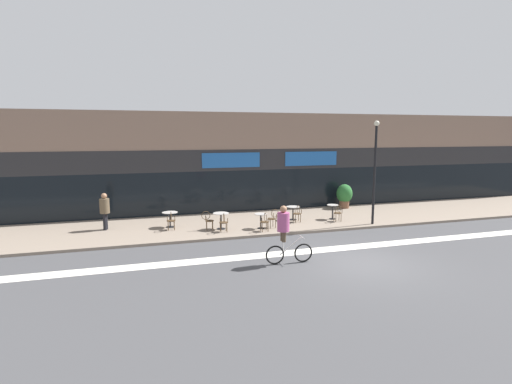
# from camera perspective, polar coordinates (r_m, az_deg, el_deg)

# --- Properties ---
(ground_plane) EXTENTS (120.00, 120.00, 0.00)m
(ground_plane) POSITION_cam_1_polar(r_m,az_deg,el_deg) (15.11, 15.05, -9.79)
(ground_plane) COLOR #424244
(sidewalk_slab) EXTENTS (40.00, 5.50, 0.12)m
(sidewalk_slab) POSITION_cam_1_polar(r_m,az_deg,el_deg) (21.36, 4.73, -4.01)
(sidewalk_slab) COLOR gray
(sidewalk_slab) RESTS_ON ground
(storefront_facade) EXTENTS (40.00, 4.06, 5.81)m
(storefront_facade) POSITION_cam_1_polar(r_m,az_deg,el_deg) (25.36, 0.88, 4.46)
(storefront_facade) COLOR #7F6656
(storefront_facade) RESTS_ON ground
(bike_lane_stripe) EXTENTS (36.00, 0.70, 0.01)m
(bike_lane_stripe) POSITION_cam_1_polar(r_m,az_deg,el_deg) (16.70, 11.53, -7.90)
(bike_lane_stripe) COLOR silver
(bike_lane_stripe) RESTS_ON ground
(bistro_table_0) EXTENTS (0.74, 0.74, 0.74)m
(bistro_table_0) POSITION_cam_1_polar(r_m,az_deg,el_deg) (19.76, -12.19, -3.43)
(bistro_table_0) COLOR black
(bistro_table_0) RESTS_ON sidewalk_slab
(bistro_table_1) EXTENTS (0.75, 0.75, 0.78)m
(bistro_table_1) POSITION_cam_1_polar(r_m,az_deg,el_deg) (19.02, -5.03, -3.65)
(bistro_table_1) COLOR black
(bistro_table_1) RESTS_ON sidewalk_slab
(bistro_table_2) EXTENTS (0.61, 0.61, 0.72)m
(bistro_table_2) POSITION_cam_1_polar(r_m,az_deg,el_deg) (19.08, 0.69, -3.75)
(bistro_table_2) COLOR black
(bistro_table_2) RESTS_ON sidewalk_slab
(bistro_table_3) EXTENTS (0.71, 0.71, 0.71)m
(bistro_table_3) POSITION_cam_1_polar(r_m,az_deg,el_deg) (21.05, 5.31, -2.62)
(bistro_table_3) COLOR black
(bistro_table_3) RESTS_ON sidewalk_slab
(bistro_table_4) EXTENTS (0.61, 0.61, 0.77)m
(bistro_table_4) POSITION_cam_1_polar(r_m,az_deg,el_deg) (21.51, 10.89, -2.41)
(bistro_table_4) COLOR black
(bistro_table_4) RESTS_ON sidewalk_slab
(cafe_chair_0_near) EXTENTS (0.42, 0.58, 0.90)m
(cafe_chair_0_near) POSITION_cam_1_polar(r_m,az_deg,el_deg) (19.15, -12.04, -3.85)
(cafe_chair_0_near) COLOR #4C3823
(cafe_chair_0_near) RESTS_ON sidewalk_slab
(cafe_chair_1_near) EXTENTS (0.43, 0.59, 0.90)m
(cafe_chair_1_near) POSITION_cam_1_polar(r_m,az_deg,el_deg) (18.43, -4.64, -4.17)
(cafe_chair_1_near) COLOR #4C3823
(cafe_chair_1_near) RESTS_ON sidewalk_slab
(cafe_chair_1_side) EXTENTS (0.59, 0.44, 0.90)m
(cafe_chair_1_side) POSITION_cam_1_polar(r_m,az_deg,el_deg) (18.92, -6.89, -3.87)
(cafe_chair_1_side) COLOR #4C3823
(cafe_chair_1_side) RESTS_ON sidewalk_slab
(cafe_chair_2_near) EXTENTS (0.41, 0.58, 0.90)m
(cafe_chair_2_near) POSITION_cam_1_polar(r_m,az_deg,el_deg) (18.49, 1.27, -4.10)
(cafe_chair_2_near) COLOR #4C3823
(cafe_chair_2_near) RESTS_ON sidewalk_slab
(cafe_chair_2_side) EXTENTS (0.60, 0.45, 0.90)m
(cafe_chair_2_side) POSITION_cam_1_polar(r_m,az_deg,el_deg) (19.28, 2.46, -3.59)
(cafe_chair_2_side) COLOR #4C3823
(cafe_chair_2_side) RESTS_ON sidewalk_slab
(cafe_chair_3_near) EXTENTS (0.41, 0.58, 0.90)m
(cafe_chair_3_near) POSITION_cam_1_polar(r_m,az_deg,el_deg) (20.48, 5.96, -2.91)
(cafe_chair_3_near) COLOR #4C3823
(cafe_chair_3_near) RESTS_ON sidewalk_slab
(cafe_chair_4_near) EXTENTS (0.45, 0.60, 0.90)m
(cafe_chair_4_near) POSITION_cam_1_polar(r_m,az_deg,el_deg) (20.97, 11.66, -2.78)
(cafe_chair_4_near) COLOR #4C3823
(cafe_chair_4_near) RESTS_ON sidewalk_slab
(planter_pot) EXTENTS (0.95, 0.95, 1.46)m
(planter_pot) POSITION_cam_1_polar(r_m,az_deg,el_deg) (24.80, 12.52, -0.43)
(planter_pot) COLOR brown
(planter_pot) RESTS_ON sidewalk_slab
(lamp_post) EXTENTS (0.26, 0.26, 5.12)m
(lamp_post) POSITION_cam_1_polar(r_m,az_deg,el_deg) (20.53, 16.63, 3.70)
(lamp_post) COLOR black
(lamp_post) RESTS_ON sidewalk_slab
(cyclist_0) EXTENTS (1.77, 0.51, 2.12)m
(cyclist_0) POSITION_cam_1_polar(r_m,az_deg,el_deg) (14.26, 4.15, -5.50)
(cyclist_0) COLOR black
(cyclist_0) RESTS_ON ground
(pedestrian_near_end) EXTENTS (0.55, 0.55, 1.75)m
(pedestrian_near_end) POSITION_cam_1_polar(r_m,az_deg,el_deg) (20.03, -20.81, -2.16)
(pedestrian_near_end) COLOR black
(pedestrian_near_end) RESTS_ON sidewalk_slab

